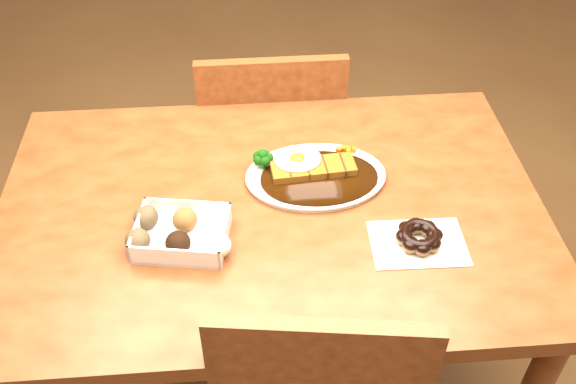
{
  "coord_description": "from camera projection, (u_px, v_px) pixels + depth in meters",
  "views": [
    {
      "loc": [
        -0.04,
        -1.02,
        1.72
      ],
      "look_at": [
        0.04,
        -0.03,
        0.81
      ],
      "focal_mm": 40.0,
      "sensor_mm": 36.0,
      "label": 1
    }
  ],
  "objects": [
    {
      "name": "table",
      "position": [
        272.0,
        236.0,
        1.48
      ],
      "size": [
        1.2,
        0.8,
        0.75
      ],
      "color": "#542A10",
      "rests_on": "ground"
    },
    {
      "name": "chair_far",
      "position": [
        271.0,
        150.0,
        1.99
      ],
      "size": [
        0.42,
        0.42,
        0.87
      ],
      "rotation": [
        0.0,
        0.0,
        3.15
      ],
      "color": "#542A10",
      "rests_on": "ground"
    },
    {
      "name": "donut_box",
      "position": [
        179.0,
        233.0,
        1.31
      ],
      "size": [
        0.22,
        0.17,
        0.05
      ],
      "rotation": [
        0.0,
        0.0,
        -0.17
      ],
      "color": "white",
      "rests_on": "table"
    },
    {
      "name": "katsu_curry_plate",
      "position": [
        313.0,
        173.0,
        1.47
      ],
      "size": [
        0.32,
        0.23,
        0.06
      ],
      "rotation": [
        0.0,
        0.0,
        0.02
      ],
      "color": "white",
      "rests_on": "table"
    },
    {
      "name": "pon_de_ring",
      "position": [
        419.0,
        237.0,
        1.31
      ],
      "size": [
        0.2,
        0.14,
        0.04
      ],
      "rotation": [
        0.0,
        0.0,
        -0.02
      ],
      "color": "silver",
      "rests_on": "table"
    }
  ]
}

